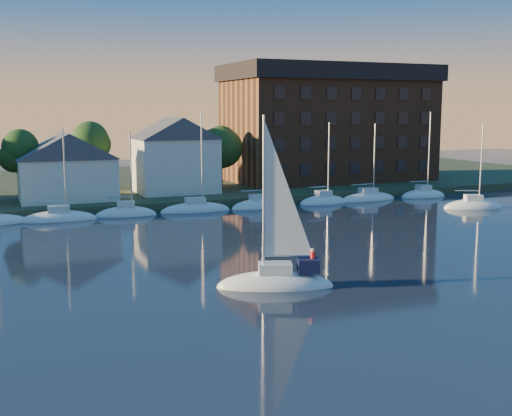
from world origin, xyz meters
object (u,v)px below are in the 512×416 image
clubhouse_centre (67,166)px  condo_block (328,123)px  hero_sailboat (277,279)px  clubhouse_east (175,154)px  drifting_sailboat_right (473,207)px

clubhouse_centre → condo_block: bearing=11.2°
condo_block → hero_sailboat: condo_block is taller
clubhouse_east → hero_sailboat: 44.19m
clubhouse_centre → drifting_sailboat_right: 49.12m
clubhouse_centre → clubhouse_east: clubhouse_east is taller
hero_sailboat → drifting_sailboat_right: hero_sailboat is taller
clubhouse_centre → hero_sailboat: (8.77, -41.53, -4.59)m
clubhouse_east → drifting_sailboat_right: bearing=-34.2°
clubhouse_east → hero_sailboat: size_ratio=0.84×
hero_sailboat → clubhouse_centre: bearing=-57.3°
clubhouse_centre → condo_block: (40.00, 7.95, 4.66)m
drifting_sailboat_right → clubhouse_centre: bearing=178.5°
condo_block → drifting_sailboat_right: (4.98, -27.03, -9.70)m
condo_block → drifting_sailboat_right: condo_block is taller
clubhouse_east → hero_sailboat: bearing=-96.9°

